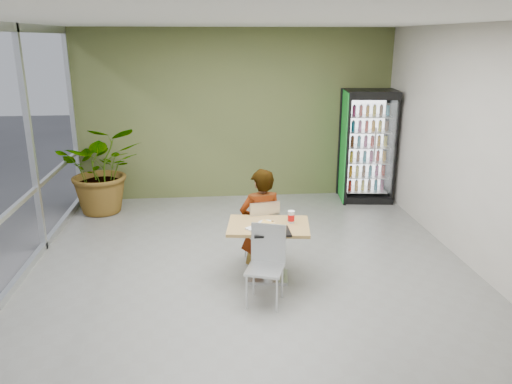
{
  "coord_description": "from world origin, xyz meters",
  "views": [
    {
      "loc": [
        -0.52,
        -5.96,
        3.01
      ],
      "look_at": [
        0.1,
        0.5,
        1.0
      ],
      "focal_mm": 35.0,
      "sensor_mm": 36.0,
      "label": 1
    }
  ],
  "objects_px": {
    "seated_woman": "(261,227)",
    "cafeteria_tray": "(271,232)",
    "potted_plant": "(102,169)",
    "soda_cup": "(291,217)",
    "dining_table": "(268,240)",
    "chair_far": "(263,227)",
    "beverage_fridge": "(368,146)",
    "chair_near": "(267,258)"
  },
  "relations": [
    {
      "from": "seated_woman",
      "to": "cafeteria_tray",
      "type": "height_order",
      "value": "seated_woman"
    },
    {
      "from": "seated_woman",
      "to": "potted_plant",
      "type": "distance_m",
      "value": 3.52
    },
    {
      "from": "seated_woman",
      "to": "soda_cup",
      "type": "height_order",
      "value": "seated_woman"
    },
    {
      "from": "dining_table",
      "to": "cafeteria_tray",
      "type": "distance_m",
      "value": 0.36
    },
    {
      "from": "dining_table",
      "to": "chair_far",
      "type": "distance_m",
      "value": 0.46
    },
    {
      "from": "soda_cup",
      "to": "beverage_fridge",
      "type": "height_order",
      "value": "beverage_fridge"
    },
    {
      "from": "dining_table",
      "to": "cafeteria_tray",
      "type": "bearing_deg",
      "value": -89.65
    },
    {
      "from": "dining_table",
      "to": "chair_near",
      "type": "height_order",
      "value": "chair_near"
    },
    {
      "from": "cafeteria_tray",
      "to": "beverage_fridge",
      "type": "xyz_separation_m",
      "value": [
        2.27,
        3.45,
        0.29
      ]
    },
    {
      "from": "chair_far",
      "to": "chair_near",
      "type": "distance_m",
      "value": 1.0
    },
    {
      "from": "chair_far",
      "to": "beverage_fridge",
      "type": "xyz_separation_m",
      "value": [
        2.3,
        2.7,
        0.51
      ]
    },
    {
      "from": "chair_near",
      "to": "seated_woman",
      "type": "bearing_deg",
      "value": 105.96
    },
    {
      "from": "cafeteria_tray",
      "to": "potted_plant",
      "type": "height_order",
      "value": "potted_plant"
    },
    {
      "from": "seated_woman",
      "to": "soda_cup",
      "type": "xyz_separation_m",
      "value": [
        0.33,
        -0.47,
        0.3
      ]
    },
    {
      "from": "chair_near",
      "to": "beverage_fridge",
      "type": "relative_size",
      "value": 0.44
    },
    {
      "from": "seated_woman",
      "to": "cafeteria_tray",
      "type": "distance_m",
      "value": 0.82
    },
    {
      "from": "chair_near",
      "to": "soda_cup",
      "type": "bearing_deg",
      "value": 75.07
    },
    {
      "from": "seated_woman",
      "to": "potted_plant",
      "type": "relative_size",
      "value": 1.04
    },
    {
      "from": "potted_plant",
      "to": "chair_far",
      "type": "bearing_deg",
      "value": -43.34
    },
    {
      "from": "soda_cup",
      "to": "cafeteria_tray",
      "type": "distance_m",
      "value": 0.44
    },
    {
      "from": "chair_far",
      "to": "beverage_fridge",
      "type": "relative_size",
      "value": 0.44
    },
    {
      "from": "beverage_fridge",
      "to": "soda_cup",
      "type": "bearing_deg",
      "value": -115.09
    },
    {
      "from": "beverage_fridge",
      "to": "potted_plant",
      "type": "bearing_deg",
      "value": -169.69
    },
    {
      "from": "dining_table",
      "to": "seated_woman",
      "type": "height_order",
      "value": "seated_woman"
    },
    {
      "from": "soda_cup",
      "to": "seated_woman",
      "type": "bearing_deg",
      "value": 125.31
    },
    {
      "from": "dining_table",
      "to": "cafeteria_tray",
      "type": "relative_size",
      "value": 2.46
    },
    {
      "from": "dining_table",
      "to": "chair_far",
      "type": "bearing_deg",
      "value": 92.68
    },
    {
      "from": "seated_woman",
      "to": "cafeteria_tray",
      "type": "bearing_deg",
      "value": 82.48
    },
    {
      "from": "seated_woman",
      "to": "cafeteria_tray",
      "type": "xyz_separation_m",
      "value": [
        0.04,
        -0.79,
        0.24
      ]
    },
    {
      "from": "dining_table",
      "to": "beverage_fridge",
      "type": "distance_m",
      "value": 3.93
    },
    {
      "from": "cafeteria_tray",
      "to": "beverage_fridge",
      "type": "bearing_deg",
      "value": 56.57
    },
    {
      "from": "chair_far",
      "to": "soda_cup",
      "type": "height_order",
      "value": "chair_far"
    },
    {
      "from": "seated_woman",
      "to": "potted_plant",
      "type": "height_order",
      "value": "potted_plant"
    },
    {
      "from": "dining_table",
      "to": "soda_cup",
      "type": "height_order",
      "value": "soda_cup"
    },
    {
      "from": "dining_table",
      "to": "chair_near",
      "type": "xyz_separation_m",
      "value": [
        -0.08,
        -0.54,
        0.01
      ]
    },
    {
      "from": "dining_table",
      "to": "potted_plant",
      "type": "relative_size",
      "value": 0.7
    },
    {
      "from": "dining_table",
      "to": "beverage_fridge",
      "type": "xyz_separation_m",
      "value": [
        2.28,
        3.17,
        0.51
      ]
    },
    {
      "from": "chair_near",
      "to": "dining_table",
      "type": "bearing_deg",
      "value": 99.51
    },
    {
      "from": "dining_table",
      "to": "cafeteria_tray",
      "type": "xyz_separation_m",
      "value": [
        0.0,
        -0.28,
        0.23
      ]
    },
    {
      "from": "seated_woman",
      "to": "chair_far",
      "type": "bearing_deg",
      "value": 100.73
    },
    {
      "from": "beverage_fridge",
      "to": "potted_plant",
      "type": "height_order",
      "value": "beverage_fridge"
    },
    {
      "from": "dining_table",
      "to": "potted_plant",
      "type": "bearing_deg",
      "value": 131.92
    }
  ]
}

